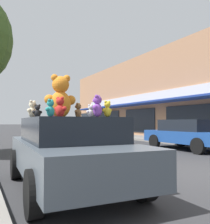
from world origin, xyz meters
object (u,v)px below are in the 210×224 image
teddy_bear_red (60,107)px  teddy_bear_brown (78,111)px  teddy_bear_giant (60,97)px  teddy_bear_teal (50,108)px  teddy_bear_white (90,111)px  teddy_bear_pink (54,111)px  teddy_bear_yellow (107,109)px  teddy_bear_black (37,111)px  teddy_bear_purple (97,106)px  parked_car_far_center (188,134)px  plush_art_car (69,150)px  teddy_bear_cream (32,109)px

teddy_bear_red → teddy_bear_brown: bearing=-72.6°
teddy_bear_giant → teddy_bear_red: teddy_bear_giant is taller
teddy_bear_teal → teddy_bear_white: (0.64, -0.20, -0.04)m
teddy_bear_red → teddy_bear_pink: bearing=-42.7°
teddy_bear_pink → teddy_bear_yellow: teddy_bear_pink is taller
teddy_bear_brown → teddy_bear_yellow: size_ratio=1.16×
teddy_bear_teal → teddy_bear_black: bearing=-131.5°
teddy_bear_purple → teddy_bear_pink: teddy_bear_purple is taller
teddy_bear_purple → teddy_bear_pink: size_ratio=1.03×
teddy_bear_purple → teddy_bear_black: bearing=-109.0°
parked_car_far_center → teddy_bear_giant: bearing=-153.2°
plush_art_car → teddy_bear_pink: teddy_bear_pink is taller
teddy_bear_pink → teddy_bear_brown: 0.81m
teddy_bear_giant → teddy_bear_black: size_ratio=3.26×
teddy_bear_cream → teddy_bear_yellow: (0.92, -1.60, -0.04)m
teddy_bear_cream → parked_car_far_center: (7.70, 3.21, -0.80)m
teddy_bear_red → teddy_bear_white: (0.42, -0.36, -0.07)m
plush_art_car → teddy_bear_purple: (0.12, -1.03, 0.80)m
teddy_bear_purple → teddy_bear_yellow: 0.22m
teddy_bear_red → teddy_bear_teal: teddy_bear_red is taller
teddy_bear_red → teddy_bear_teal: (-0.22, -0.16, -0.03)m
plush_art_car → teddy_bear_black: teddy_bear_black is taller
teddy_bear_black → teddy_bear_brown: teddy_bear_brown is taller
teddy_bear_giant → teddy_bear_black: bearing=-9.0°
teddy_bear_white → teddy_bear_yellow: 0.29m
teddy_bear_red → parked_car_far_center: teddy_bear_red is taller
teddy_bear_purple → teddy_bear_black: (-0.68, 1.32, -0.04)m
teddy_bear_black → teddy_bear_cream: (-0.04, 0.32, 0.05)m
teddy_bear_black → teddy_bear_pink: size_ratio=0.77×
teddy_bear_red → teddy_bear_brown: (0.59, 0.66, -0.02)m
teddy_bear_yellow → parked_car_far_center: (6.78, 4.81, -0.76)m
teddy_bear_black → teddy_bear_pink: bearing=-133.4°
teddy_bear_pink → teddy_bear_white: size_ratio=1.59×
teddy_bear_red → teddy_bear_teal: size_ratio=1.21×
teddy_bear_giant → teddy_bear_cream: 0.68m
teddy_bear_purple → teddy_bear_brown: bearing=-143.0°
teddy_bear_cream → teddy_bear_pink: bearing=170.1°
teddy_bear_red → teddy_bear_black: teddy_bear_red is taller
teddy_bear_purple → teddy_bear_teal: size_ratio=1.20×
teddy_bear_brown → parked_car_far_center: bearing=160.7°
teddy_bear_pink → teddy_bear_giant: bearing=64.9°
teddy_bear_giant → teddy_bear_teal: 0.93m
teddy_bear_pink → parked_car_far_center: bearing=-175.9°
plush_art_car → teddy_bear_brown: size_ratio=13.16×
teddy_bear_yellow → parked_car_far_center: size_ratio=0.06×
teddy_bear_black → teddy_bear_teal: size_ratio=0.90×
teddy_bear_teal → parked_car_far_center: size_ratio=0.07×
teddy_bear_teal → parked_car_far_center: teddy_bear_teal is taller
teddy_bear_brown → teddy_bear_white: size_ratio=1.45×
teddy_bear_pink → teddy_bear_yellow: bearing=82.5°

